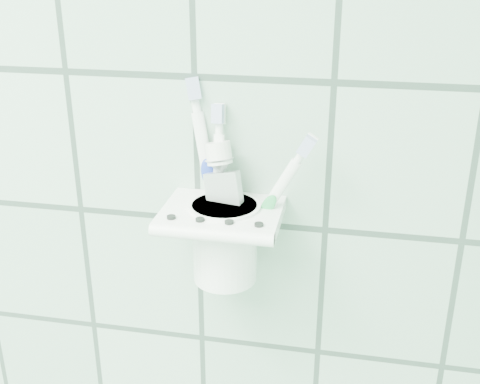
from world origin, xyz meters
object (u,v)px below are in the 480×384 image
Objects in this scene: holder_bracket at (222,216)px; toothbrush_pink at (223,178)px; toothbrush_blue at (215,194)px; cup at (225,239)px; toothpaste_tube at (235,205)px; toothbrush_orange at (230,189)px.

toothbrush_pink is at bearing 97.37° from holder_bracket.
holder_bracket is 0.03m from toothbrush_blue.
holder_bracket and cup have the same top height.
toothbrush_pink is 1.36× the size of toothpaste_tube.
toothbrush_pink is 1.19× the size of toothbrush_orange.
toothbrush_orange reaches higher than toothpaste_tube.
toothbrush_blue is (-0.01, -0.00, 0.05)m from cup.
toothbrush_pink is at bearing 144.00° from toothpaste_tube.
cup is 0.06m from toothbrush_blue.
toothbrush_orange is (0.00, 0.02, 0.05)m from cup.
holder_bracket is at bearing -4.60° from toothbrush_blue.
toothbrush_orange is at bearing 80.71° from cup.
cup is 0.49× the size of toothbrush_blue.
toothbrush_orange is (0.01, 0.02, -0.00)m from toothbrush_blue.
toothbrush_orange is at bearing 22.61° from toothbrush_pink.
cup is 0.42× the size of toothbrush_pink.
toothpaste_tube is at bearing -58.78° from toothbrush_orange.
cup is at bearing -90.38° from toothbrush_pink.
holder_bracket is 0.02m from toothpaste_tube.
toothbrush_blue reaches higher than toothpaste_tube.
toothbrush_pink is 0.03m from toothpaste_tube.
toothbrush_blue reaches higher than cup.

